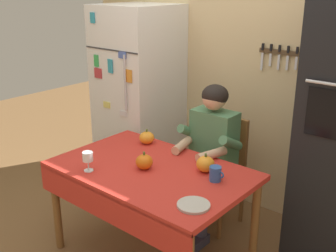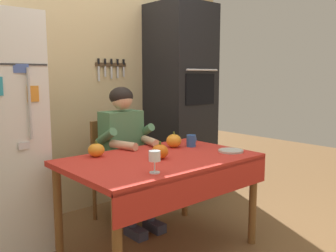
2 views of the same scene
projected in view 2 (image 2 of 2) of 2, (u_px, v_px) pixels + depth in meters
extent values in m
cube|color=#D1B784|center=(83.00, 80.00, 3.58)|extent=(3.70, 0.10, 2.60)
cube|color=#4C3823|center=(111.00, 65.00, 3.70)|extent=(0.36, 0.02, 0.04)
cube|color=silver|center=(99.00, 74.00, 3.61)|extent=(0.02, 0.01, 0.15)
cube|color=black|center=(99.00, 61.00, 3.59)|extent=(0.02, 0.01, 0.06)
cube|color=silver|center=(105.00, 72.00, 3.65)|extent=(0.02, 0.01, 0.10)
cube|color=black|center=(105.00, 61.00, 3.64)|extent=(0.02, 0.01, 0.06)
cube|color=silver|center=(112.00, 73.00, 3.70)|extent=(0.02, 0.01, 0.12)
cube|color=black|center=(111.00, 62.00, 3.69)|extent=(0.02, 0.01, 0.06)
cube|color=silver|center=(118.00, 72.00, 3.75)|extent=(0.02, 0.01, 0.12)
cube|color=black|center=(118.00, 62.00, 3.73)|extent=(0.02, 0.01, 0.06)
cube|color=silver|center=(124.00, 72.00, 3.80)|extent=(0.02, 0.01, 0.10)
cube|color=black|center=(124.00, 62.00, 3.78)|extent=(0.02, 0.01, 0.06)
cylinder|color=silver|center=(30.00, 104.00, 2.51)|extent=(0.02, 0.02, 0.50)
cube|color=silver|center=(24.00, 146.00, 2.53)|extent=(0.08, 0.02, 0.05)
cube|color=#4C66B7|center=(21.00, 68.00, 2.46)|extent=(0.10, 0.02, 0.06)
cube|color=orange|center=(33.00, 94.00, 2.53)|extent=(0.08, 0.01, 0.11)
cube|color=black|center=(180.00, 102.00, 4.00)|extent=(0.60, 0.60, 2.10)
cube|color=black|center=(200.00, 89.00, 3.75)|extent=(0.42, 0.01, 0.32)
cylinder|color=silver|center=(202.00, 70.00, 3.71)|extent=(0.45, 0.02, 0.02)
cylinder|color=brown|center=(58.00, 213.00, 2.62)|extent=(0.06, 0.06, 0.70)
cylinder|color=brown|center=(253.00, 201.00, 2.87)|extent=(0.06, 0.06, 0.70)
cylinder|color=brown|center=(185.00, 180.00, 3.45)|extent=(0.06, 0.06, 0.70)
cube|color=red|center=(160.00, 160.00, 2.69)|extent=(1.40, 0.90, 0.04)
cube|color=red|center=(203.00, 186.00, 2.38)|extent=(1.40, 0.01, 0.20)
cube|color=brown|center=(120.00, 176.00, 3.31)|extent=(0.40, 0.40, 0.04)
cube|color=brown|center=(108.00, 145.00, 3.41)|extent=(0.36, 0.04, 0.48)
cylinder|color=brown|center=(114.00, 209.00, 3.10)|extent=(0.04, 0.04, 0.41)
cylinder|color=brown|center=(95.00, 198.00, 3.36)|extent=(0.04, 0.04, 0.41)
cylinder|color=brown|center=(146.00, 200.00, 3.32)|extent=(0.04, 0.04, 0.41)
cylinder|color=brown|center=(125.00, 191.00, 3.58)|extent=(0.04, 0.04, 0.41)
cube|color=#38384C|center=(136.00, 233.00, 3.01)|extent=(0.10, 0.22, 0.08)
cube|color=#38384C|center=(154.00, 226.00, 3.15)|extent=(0.10, 0.22, 0.08)
cylinder|color=#38384C|center=(131.00, 209.00, 3.03)|extent=(0.09, 0.09, 0.38)
cylinder|color=#38384C|center=(150.00, 203.00, 3.16)|extent=(0.09, 0.09, 0.38)
cube|color=#38384C|center=(121.00, 174.00, 3.12)|extent=(0.12, 0.40, 0.11)
cube|color=#38384C|center=(138.00, 170.00, 3.24)|extent=(0.12, 0.40, 0.11)
cube|color=#4C7F56|center=(121.00, 138.00, 3.23)|extent=(0.36, 0.20, 0.48)
cylinder|color=#4C7F56|center=(106.00, 137.00, 3.04)|extent=(0.07, 0.26, 0.18)
cylinder|color=#4C7F56|center=(144.00, 132.00, 3.30)|extent=(0.07, 0.26, 0.18)
cylinder|color=#D8A884|center=(123.00, 145.00, 2.96)|extent=(0.13, 0.27, 0.07)
cylinder|color=#D8A884|center=(150.00, 141.00, 3.14)|extent=(0.13, 0.27, 0.07)
sphere|color=#D8A884|center=(122.00, 99.00, 3.16)|extent=(0.19, 0.19, 0.19)
ellipsoid|color=black|center=(121.00, 97.00, 3.17)|extent=(0.21, 0.21, 0.17)
cylinder|color=#2D569E|center=(191.00, 141.00, 3.08)|extent=(0.08, 0.08, 0.10)
torus|color=#2D569E|center=(195.00, 140.00, 3.10)|extent=(0.05, 0.01, 0.05)
cylinder|color=white|center=(155.00, 173.00, 2.25)|extent=(0.07, 0.07, 0.01)
cylinder|color=white|center=(155.00, 167.00, 2.25)|extent=(0.01, 0.01, 0.07)
cylinder|color=white|center=(155.00, 156.00, 2.24)|extent=(0.07, 0.07, 0.07)
ellipsoid|color=orange|center=(96.00, 150.00, 2.70)|extent=(0.12, 0.12, 0.10)
cylinder|color=#4C6023|center=(96.00, 142.00, 2.69)|extent=(0.02, 0.02, 0.02)
ellipsoid|color=orange|center=(160.00, 152.00, 2.63)|extent=(0.12, 0.12, 0.11)
cylinder|color=#4C6023|center=(160.00, 143.00, 2.62)|extent=(0.02, 0.02, 0.02)
ellipsoid|color=orange|center=(174.00, 141.00, 3.04)|extent=(0.13, 0.13, 0.11)
cylinder|color=#4C6023|center=(174.00, 133.00, 3.03)|extent=(0.02, 0.02, 0.02)
cylinder|color=#B7B2A8|center=(231.00, 151.00, 2.87)|extent=(0.20, 0.20, 0.02)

